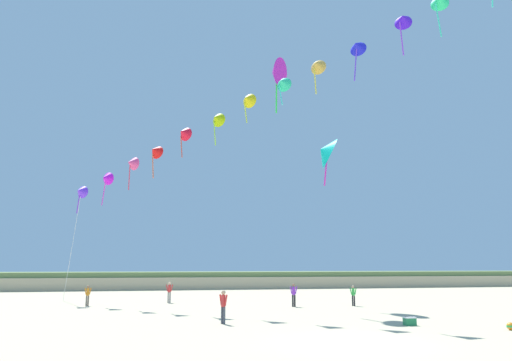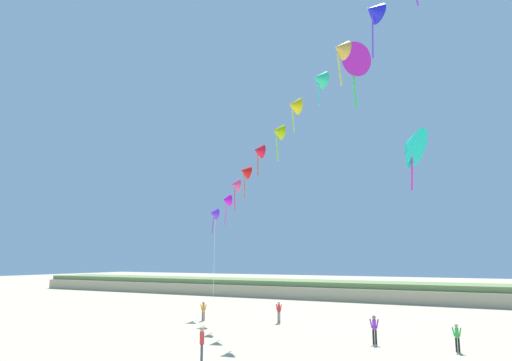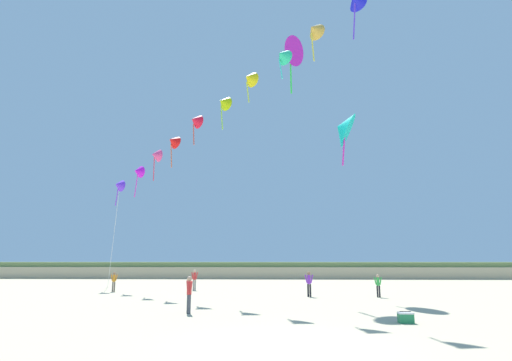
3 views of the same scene
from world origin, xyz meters
name	(u,v)px [view 1 (image 1 of 3)]	position (x,y,z in m)	size (l,w,h in m)	color
ground_plane	(354,343)	(0.00, 0.00, 0.00)	(240.00, 240.00, 0.00)	#C1B28E
dune_ridge	(217,280)	(0.00, 45.75, 1.08)	(120.00, 8.95, 2.18)	tan
person_near_left	(353,294)	(6.80, 15.67, 0.88)	(0.53, 0.21, 1.52)	black
person_near_right	(223,304)	(-4.32, 6.91, 0.99)	(0.43, 0.53, 1.72)	#474C56
person_mid_center	(294,293)	(2.15, 15.89, 0.98)	(0.59, 0.23, 1.69)	black
person_far_left	(88,294)	(-13.00, 19.66, 0.89)	(0.51, 0.32, 1.53)	#726656
person_far_right	(169,291)	(-6.88, 21.43, 0.97)	(0.59, 0.23, 1.69)	gray
kite_banner_string	(281,84)	(0.30, 11.82, 15.75)	(31.87, 26.11, 22.57)	#6531EF
large_kite_low_lead	(276,73)	(1.22, 16.90, 18.87)	(2.46, 2.59, 4.75)	#C01FB3
large_kite_mid_trail	(325,151)	(4.91, 15.75, 11.99)	(2.35, 2.91, 4.14)	#0ACAB2
beach_cooler	(410,321)	(4.97, 4.40, 0.21)	(0.58, 0.41, 0.46)	#23844C
beach_ball	(511,326)	(8.74, 1.84, 0.18)	(0.36, 0.36, 0.36)	orange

